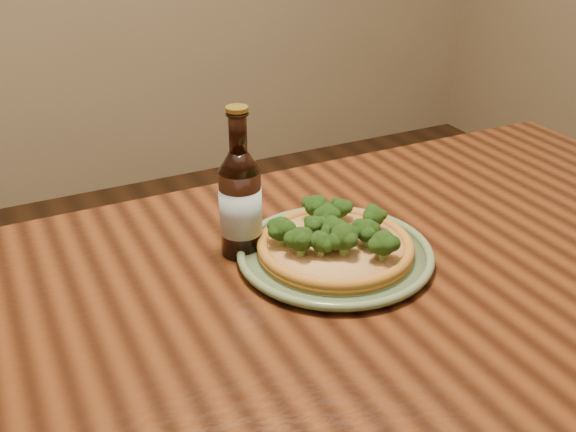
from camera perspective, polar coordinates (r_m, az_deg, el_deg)
name	(u,v)px	position (r m, az deg, el deg)	size (l,w,h in m)	color
table	(331,359)	(1.00, 3.62, -11.95)	(1.60, 0.90, 0.75)	#4C2410
plate	(335,254)	(1.04, 4.00, -3.21)	(0.30, 0.30, 0.02)	#5E7450
pizza	(335,243)	(1.03, 4.00, -2.27)	(0.24, 0.24, 0.07)	#AB6F26
beer_bottle	(240,202)	(1.03, -4.06, 1.23)	(0.07, 0.07, 0.24)	black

